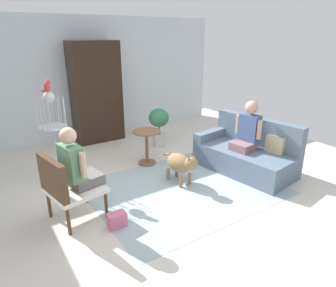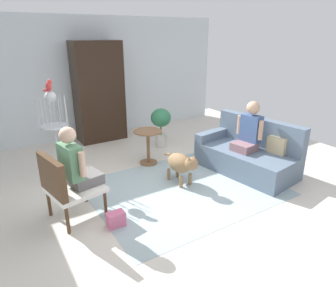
{
  "view_description": "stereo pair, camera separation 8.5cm",
  "coord_description": "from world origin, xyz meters",
  "px_view_note": "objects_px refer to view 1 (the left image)",
  "views": [
    {
      "loc": [
        -2.37,
        -3.44,
        2.34
      ],
      "look_at": [
        -0.11,
        -0.0,
        0.82
      ],
      "focal_mm": 32.24,
      "sensor_mm": 36.0,
      "label": 1
    },
    {
      "loc": [
        -2.3,
        -3.49,
        2.34
      ],
      "look_at": [
        -0.11,
        -0.0,
        0.82
      ],
      "focal_mm": 32.24,
      "sensor_mm": 36.0,
      "label": 2
    }
  ],
  "objects_px": {
    "couch": "(246,153)",
    "parrot": "(47,86)",
    "person_on_armchair": "(76,164)",
    "dog": "(181,163)",
    "round_end_table": "(147,143)",
    "armchair": "(65,185)",
    "armoire_cabinet": "(96,92)",
    "person_on_couch": "(248,130)",
    "bird_cage_stand": "(53,131)",
    "handbag": "(117,220)",
    "potted_plant": "(159,122)"
  },
  "relations": [
    {
      "from": "couch",
      "to": "parrot",
      "type": "relative_size",
      "value": 9.96
    },
    {
      "from": "couch",
      "to": "person_on_armchair",
      "type": "distance_m",
      "value": 3.02
    },
    {
      "from": "couch",
      "to": "dog",
      "type": "xyz_separation_m",
      "value": [
        -1.3,
        0.2,
        0.05
      ]
    },
    {
      "from": "couch",
      "to": "round_end_table",
      "type": "xyz_separation_m",
      "value": [
        -1.36,
        1.2,
        0.1
      ]
    },
    {
      "from": "armchair",
      "to": "armoire_cabinet",
      "type": "distance_m",
      "value": 3.34
    },
    {
      "from": "dog",
      "to": "person_on_couch",
      "type": "bearing_deg",
      "value": -10.24
    },
    {
      "from": "person_on_couch",
      "to": "bird_cage_stand",
      "type": "xyz_separation_m",
      "value": [
        -2.89,
        1.49,
        0.08
      ]
    },
    {
      "from": "armchair",
      "to": "parrot",
      "type": "distance_m",
      "value": 1.7
    },
    {
      "from": "person_on_couch",
      "to": "person_on_armchair",
      "type": "height_order",
      "value": "person_on_armchair"
    },
    {
      "from": "round_end_table",
      "to": "dog",
      "type": "relative_size",
      "value": 0.79
    },
    {
      "from": "handbag",
      "to": "bird_cage_stand",
      "type": "bearing_deg",
      "value": 98.16
    },
    {
      "from": "bird_cage_stand",
      "to": "armoire_cabinet",
      "type": "height_order",
      "value": "armoire_cabinet"
    },
    {
      "from": "couch",
      "to": "handbag",
      "type": "bearing_deg",
      "value": -172.98
    },
    {
      "from": "armchair",
      "to": "dog",
      "type": "height_order",
      "value": "armchair"
    },
    {
      "from": "person_on_couch",
      "to": "armoire_cabinet",
      "type": "height_order",
      "value": "armoire_cabinet"
    },
    {
      "from": "dog",
      "to": "armoire_cabinet",
      "type": "height_order",
      "value": "armoire_cabinet"
    },
    {
      "from": "person_on_armchair",
      "to": "dog",
      "type": "xyz_separation_m",
      "value": [
        1.68,
        0.04,
        -0.41
      ]
    },
    {
      "from": "person_on_armchair",
      "to": "potted_plant",
      "type": "bearing_deg",
      "value": 36.45
    },
    {
      "from": "couch",
      "to": "armoire_cabinet",
      "type": "distance_m",
      "value": 3.52
    },
    {
      "from": "person_on_couch",
      "to": "person_on_armchair",
      "type": "distance_m",
      "value": 2.94
    },
    {
      "from": "armchair",
      "to": "person_on_couch",
      "type": "height_order",
      "value": "person_on_couch"
    },
    {
      "from": "armoire_cabinet",
      "to": "handbag",
      "type": "distance_m",
      "value": 3.67
    },
    {
      "from": "armchair",
      "to": "person_on_armchair",
      "type": "bearing_deg",
      "value": 11.1
    },
    {
      "from": "parrot",
      "to": "armoire_cabinet",
      "type": "height_order",
      "value": "armoire_cabinet"
    },
    {
      "from": "armchair",
      "to": "handbag",
      "type": "xyz_separation_m",
      "value": [
        0.47,
        -0.46,
        -0.43
      ]
    },
    {
      "from": "person_on_couch",
      "to": "handbag",
      "type": "distance_m",
      "value": 2.73
    },
    {
      "from": "person_on_couch",
      "to": "parrot",
      "type": "xyz_separation_m",
      "value": [
        -2.89,
        1.49,
        0.8
      ]
    },
    {
      "from": "handbag",
      "to": "couch",
      "type": "bearing_deg",
      "value": 7.02
    },
    {
      "from": "couch",
      "to": "armoire_cabinet",
      "type": "height_order",
      "value": "armoire_cabinet"
    },
    {
      "from": "person_on_couch",
      "to": "person_on_armchair",
      "type": "xyz_separation_m",
      "value": [
        -2.94,
        0.19,
        -0.0
      ]
    },
    {
      "from": "couch",
      "to": "dog",
      "type": "distance_m",
      "value": 1.31
    },
    {
      "from": "armoire_cabinet",
      "to": "round_end_table",
      "type": "bearing_deg",
      "value": -82.81
    },
    {
      "from": "parrot",
      "to": "potted_plant",
      "type": "relative_size",
      "value": 0.22
    },
    {
      "from": "person_on_armchair",
      "to": "bird_cage_stand",
      "type": "relative_size",
      "value": 0.55
    },
    {
      "from": "person_on_armchair",
      "to": "parrot",
      "type": "bearing_deg",
      "value": 87.78
    },
    {
      "from": "person_on_armchair",
      "to": "handbag",
      "type": "bearing_deg",
      "value": -57.93
    },
    {
      "from": "round_end_table",
      "to": "bird_cage_stand",
      "type": "relative_size",
      "value": 0.44
    },
    {
      "from": "bird_cage_stand",
      "to": "parrot",
      "type": "bearing_deg",
      "value": -180.0
    },
    {
      "from": "person_on_couch",
      "to": "parrot",
      "type": "bearing_deg",
      "value": 152.76
    },
    {
      "from": "handbag",
      "to": "parrot",
      "type": "bearing_deg",
      "value": 98.22
    },
    {
      "from": "potted_plant",
      "to": "handbag",
      "type": "height_order",
      "value": "potted_plant"
    },
    {
      "from": "couch",
      "to": "bird_cage_stand",
      "type": "bearing_deg",
      "value": 153.48
    },
    {
      "from": "couch",
      "to": "bird_cage_stand",
      "type": "distance_m",
      "value": 3.32
    },
    {
      "from": "round_end_table",
      "to": "potted_plant",
      "type": "relative_size",
      "value": 0.77
    },
    {
      "from": "armoire_cabinet",
      "to": "handbag",
      "type": "xyz_separation_m",
      "value": [
        -1.08,
        -3.37,
        -1.0
      ]
    },
    {
      "from": "couch",
      "to": "potted_plant",
      "type": "height_order",
      "value": "couch"
    },
    {
      "from": "dog",
      "to": "round_end_table",
      "type": "bearing_deg",
      "value": 93.73
    },
    {
      "from": "parrot",
      "to": "handbag",
      "type": "height_order",
      "value": "parrot"
    },
    {
      "from": "couch",
      "to": "armchair",
      "type": "bearing_deg",
      "value": 177.6
    },
    {
      "from": "armchair",
      "to": "person_on_armchair",
      "type": "xyz_separation_m",
      "value": [
        0.17,
        0.03,
        0.24
      ]
    }
  ]
}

